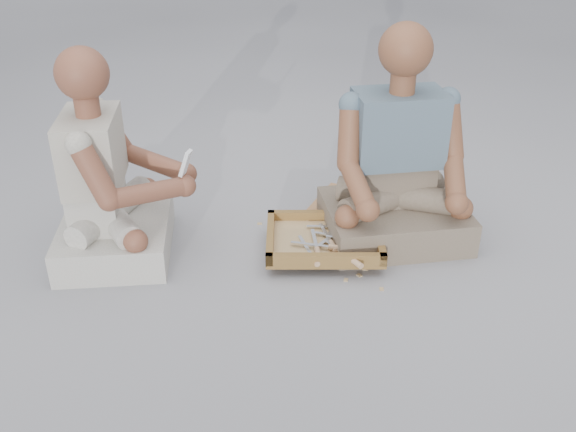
% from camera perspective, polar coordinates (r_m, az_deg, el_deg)
% --- Properties ---
extents(ground, '(60.00, 60.00, 0.00)m').
position_cam_1_polar(ground, '(2.28, -0.15, -8.29)').
color(ground, '#9F9FA5').
rests_on(ground, ground).
extents(carved_panel, '(0.69, 0.54, 0.04)m').
position_cam_1_polar(carved_panel, '(2.83, 8.08, -0.16)').
color(carved_panel, '#A76640').
rests_on(carved_panel, ground).
extents(tool_tray, '(0.52, 0.45, 0.06)m').
position_cam_1_polar(tool_tray, '(2.56, 3.21, -2.14)').
color(tool_tray, brown).
rests_on(tool_tray, carved_panel).
extents(chisel_0, '(0.13, 0.20, 0.02)m').
position_cam_1_polar(chisel_0, '(2.47, 5.12, -3.25)').
color(chisel_0, silver).
rests_on(chisel_0, tool_tray).
extents(chisel_1, '(0.12, 0.20, 0.02)m').
position_cam_1_polar(chisel_1, '(2.45, 2.20, -3.64)').
color(chisel_1, silver).
rests_on(chisel_1, tool_tray).
extents(chisel_2, '(0.11, 0.21, 0.02)m').
position_cam_1_polar(chisel_2, '(2.52, 3.89, -2.46)').
color(chisel_2, silver).
rests_on(chisel_2, tool_tray).
extents(chisel_3, '(0.22, 0.05, 0.02)m').
position_cam_1_polar(chisel_3, '(2.55, 5.90, -2.07)').
color(chisel_3, silver).
rests_on(chisel_3, tool_tray).
extents(chisel_4, '(0.08, 0.22, 0.02)m').
position_cam_1_polar(chisel_4, '(2.46, 2.63, -3.08)').
color(chisel_4, silver).
rests_on(chisel_4, tool_tray).
extents(chisel_5, '(0.11, 0.21, 0.02)m').
position_cam_1_polar(chisel_5, '(2.61, 4.65, -1.24)').
color(chisel_5, silver).
rests_on(chisel_5, tool_tray).
extents(chisel_6, '(0.22, 0.07, 0.02)m').
position_cam_1_polar(chisel_6, '(2.60, 6.61, -1.52)').
color(chisel_6, silver).
rests_on(chisel_6, tool_tray).
extents(chisel_7, '(0.13, 0.20, 0.02)m').
position_cam_1_polar(chisel_7, '(2.67, 6.72, -0.56)').
color(chisel_7, silver).
rests_on(chisel_7, tool_tray).
extents(chisel_8, '(0.17, 0.17, 0.02)m').
position_cam_1_polar(chisel_8, '(2.42, 5.70, -3.87)').
color(chisel_8, silver).
rests_on(chisel_8, tool_tray).
extents(chisel_9, '(0.22, 0.06, 0.02)m').
position_cam_1_polar(chisel_9, '(2.64, 5.21, -0.91)').
color(chisel_9, silver).
rests_on(chisel_9, tool_tray).
extents(chisel_10, '(0.22, 0.03, 0.02)m').
position_cam_1_polar(chisel_10, '(2.48, 3.93, -2.77)').
color(chisel_10, silver).
rests_on(chisel_10, tool_tray).
extents(wood_chip_0, '(0.02, 0.02, 0.00)m').
position_cam_1_polar(wood_chip_0, '(2.64, 7.12, -2.78)').
color(wood_chip_0, '#DCC882').
rests_on(wood_chip_0, ground).
extents(wood_chip_1, '(0.02, 0.02, 0.00)m').
position_cam_1_polar(wood_chip_1, '(2.47, 6.37, -5.27)').
color(wood_chip_1, '#DCC882').
rests_on(wood_chip_1, ground).
extents(wood_chip_2, '(0.02, 0.02, 0.00)m').
position_cam_1_polar(wood_chip_2, '(2.40, 8.32, -6.44)').
color(wood_chip_2, '#DCC882').
rests_on(wood_chip_2, ground).
extents(wood_chip_3, '(0.02, 0.02, 0.00)m').
position_cam_1_polar(wood_chip_3, '(2.44, 5.17, -5.68)').
color(wood_chip_3, '#DCC882').
rests_on(wood_chip_3, ground).
extents(wood_chip_4, '(0.02, 0.02, 0.00)m').
position_cam_1_polar(wood_chip_4, '(2.80, -2.53, -0.68)').
color(wood_chip_4, '#DCC882').
rests_on(wood_chip_4, ground).
extents(wood_chip_5, '(0.02, 0.02, 0.00)m').
position_cam_1_polar(wood_chip_5, '(2.51, 6.84, -4.70)').
color(wood_chip_5, '#DCC882').
rests_on(wood_chip_5, ground).
extents(wood_chip_6, '(0.02, 0.02, 0.00)m').
position_cam_1_polar(wood_chip_6, '(2.85, 8.59, -0.39)').
color(wood_chip_6, '#DCC882').
rests_on(wood_chip_6, ground).
extents(wood_chip_7, '(0.02, 0.02, 0.00)m').
position_cam_1_polar(wood_chip_7, '(2.80, 10.94, -1.20)').
color(wood_chip_7, '#DCC882').
rests_on(wood_chip_7, ground).
extents(craftsman, '(0.62, 0.63, 0.83)m').
position_cam_1_polar(craftsman, '(2.57, -15.66, 2.45)').
color(craftsman, beige).
rests_on(craftsman, ground).
extents(companion, '(0.68, 0.61, 0.88)m').
position_cam_1_polar(companion, '(2.62, 9.67, 3.92)').
color(companion, '#716251').
rests_on(companion, ground).
extents(mobile_phone, '(0.05, 0.05, 0.10)m').
position_cam_1_polar(mobile_phone, '(2.43, -9.09, 4.68)').
color(mobile_phone, white).
rests_on(mobile_phone, craftsman).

